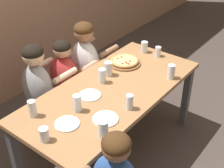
% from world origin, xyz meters
% --- Properties ---
extents(ground_plane, '(18.00, 18.00, 0.00)m').
position_xyz_m(ground_plane, '(0.00, 0.00, 0.00)').
color(ground_plane, '#423833').
rests_on(ground_plane, ground).
extents(dining_table, '(1.86, 0.85, 0.79)m').
position_xyz_m(dining_table, '(0.00, 0.00, 0.70)').
color(dining_table, '#996B42').
rests_on(dining_table, ground).
extents(pizza_board_main, '(0.33, 0.33, 0.05)m').
position_xyz_m(pizza_board_main, '(0.45, 0.18, 0.82)').
color(pizza_board_main, brown).
rests_on(pizza_board_main, dining_table).
extents(empty_plate_a, '(0.21, 0.21, 0.02)m').
position_xyz_m(empty_plate_a, '(-0.38, -0.23, 0.80)').
color(empty_plate_a, white).
rests_on(empty_plate_a, dining_table).
extents(empty_plate_b, '(0.20, 0.20, 0.02)m').
position_xyz_m(empty_plate_b, '(-0.61, -0.03, 0.80)').
color(empty_plate_b, white).
rests_on(empty_plate_b, dining_table).
extents(empty_plate_c, '(0.20, 0.20, 0.02)m').
position_xyz_m(empty_plate_c, '(-0.21, 0.08, 0.80)').
color(empty_plate_c, white).
rests_on(empty_plate_c, dining_table).
extents(drinking_glass_a, '(0.06, 0.06, 0.11)m').
position_xyz_m(drinking_glass_a, '(0.80, -0.00, 0.84)').
color(drinking_glass_a, silver).
rests_on(drinking_glass_a, dining_table).
extents(drinking_glass_b, '(0.08, 0.08, 0.13)m').
position_xyz_m(drinking_glass_b, '(-0.53, -0.33, 0.85)').
color(drinking_glass_b, silver).
rests_on(drinking_glass_b, dining_table).
extents(drinking_glass_c, '(0.07, 0.07, 0.14)m').
position_xyz_m(drinking_glass_c, '(-0.69, 0.26, 0.85)').
color(drinking_glass_c, silver).
rests_on(drinking_glass_c, dining_table).
extents(drinking_glass_d, '(0.07, 0.07, 0.14)m').
position_xyz_m(drinking_glass_d, '(0.49, -0.33, 0.86)').
color(drinking_glass_d, silver).
rests_on(drinking_glass_d, dining_table).
extents(drinking_glass_e, '(0.08, 0.08, 0.14)m').
position_xyz_m(drinking_glass_e, '(0.17, 0.18, 0.85)').
color(drinking_glass_e, silver).
rests_on(drinking_glass_e, dining_table).
extents(drinking_glass_f, '(0.07, 0.07, 0.12)m').
position_xyz_m(drinking_glass_f, '(0.79, 0.17, 0.85)').
color(drinking_glass_f, silver).
rests_on(drinking_glass_f, dining_table).
extents(drinking_glass_g, '(0.07, 0.07, 0.15)m').
position_xyz_m(drinking_glass_g, '(-0.43, 0.02, 0.86)').
color(drinking_glass_g, silver).
rests_on(drinking_glass_g, dining_table).
extents(drinking_glass_h, '(0.07, 0.07, 0.11)m').
position_xyz_m(drinking_glass_h, '(-0.83, -0.03, 0.84)').
color(drinking_glass_h, silver).
rests_on(drinking_glass_h, dining_table).
extents(drinking_glass_i, '(0.07, 0.07, 0.14)m').
position_xyz_m(drinking_glass_i, '(0.03, 0.14, 0.85)').
color(drinking_glass_i, silver).
rests_on(drinking_glass_i, dining_table).
extents(drinking_glass_j, '(0.06, 0.06, 0.13)m').
position_xyz_m(drinking_glass_j, '(-0.15, -0.30, 0.86)').
color(drinking_glass_j, silver).
rests_on(drinking_glass_j, dining_table).
extents(diner_far_midleft, '(0.51, 0.40, 1.16)m').
position_xyz_m(diner_far_midleft, '(-0.33, 0.64, 0.53)').
color(diner_far_midleft, '#99999E').
rests_on(diner_far_midleft, ground).
extents(diner_far_center, '(0.51, 0.40, 1.08)m').
position_xyz_m(diner_far_center, '(0.03, 0.64, 0.49)').
color(diner_far_center, '#B22D2D').
rests_on(diner_far_center, ground).
extents(diner_far_midright, '(0.51, 0.40, 1.16)m').
position_xyz_m(diner_far_midright, '(0.35, 0.64, 0.54)').
color(diner_far_midright, silver).
rests_on(diner_far_midright, ground).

